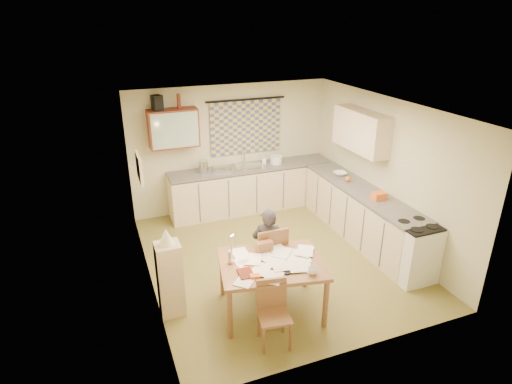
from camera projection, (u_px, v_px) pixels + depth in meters
name	position (u px, v px, depth m)	size (l,w,h in m)	color
floor	(275.00, 259.00, 7.06)	(4.00, 4.50, 0.02)	olive
ceiling	(278.00, 106.00, 6.08)	(4.00, 4.50, 0.02)	white
wall_back	(231.00, 148.00, 8.52)	(4.00, 0.02, 2.50)	beige
wall_front	(360.00, 262.00, 4.63)	(4.00, 0.02, 2.50)	beige
wall_left	(143.00, 208.00, 5.91)	(0.02, 4.50, 2.50)	beige
wall_right	(385.00, 172.00, 7.24)	(0.02, 4.50, 2.50)	beige
window_blind	(246.00, 127.00, 8.43)	(1.45, 0.03, 1.05)	#374D7E
curtain_rod	(246.00, 100.00, 8.19)	(0.04, 0.04, 1.60)	black
wall_cabinet	(173.00, 128.00, 7.77)	(0.90, 0.34, 0.70)	#5D2114
wall_cabinet_glass	(175.00, 130.00, 7.62)	(0.84, 0.02, 0.64)	#99B2A5
upper_cabinet_right	(361.00, 131.00, 7.42)	(0.34, 1.30, 0.70)	beige
framed_print	(139.00, 168.00, 6.09)	(0.04, 0.50, 0.40)	beige
print_canvas	(141.00, 168.00, 6.10)	(0.01, 0.42, 0.32)	white
counter_back	(251.00, 188.00, 8.66)	(3.30, 0.62, 0.92)	beige
counter_right	(360.00, 214.00, 7.57)	(0.62, 2.95, 0.92)	beige
stove	(413.00, 252.00, 6.37)	(0.59, 0.59, 0.91)	white
sink	(249.00, 169.00, 8.48)	(0.55, 0.45, 0.10)	silver
tap	(244.00, 158.00, 8.56)	(0.03, 0.03, 0.28)	silver
dish_rack	(222.00, 169.00, 8.27)	(0.35, 0.30, 0.06)	silver
kettle	(203.00, 167.00, 8.11)	(0.18, 0.18, 0.24)	silver
mixing_bowl	(276.00, 160.00, 8.63)	(0.24, 0.24, 0.16)	white
soap_bottle	(264.00, 160.00, 8.59)	(0.10, 0.10, 0.17)	white
bowl	(340.00, 174.00, 8.03)	(0.29, 0.29, 0.06)	white
orange_bag	(379.00, 196.00, 6.98)	(0.22, 0.16, 0.12)	orange
fruit_orange	(348.00, 179.00, 7.70)	(0.10, 0.10, 0.10)	orange
speaker	(157.00, 103.00, 7.50)	(0.16, 0.20, 0.26)	black
bottle_green	(162.00, 102.00, 7.52)	(0.07, 0.07, 0.26)	#195926
bottle_brown	(179.00, 101.00, 7.63)	(0.07, 0.07, 0.26)	#5D2114
dining_table	(271.00, 286.00, 5.70)	(1.51, 1.26, 0.75)	brown
chair_far	(268.00, 267.00, 6.26)	(0.46, 0.46, 1.00)	brown
chair_near	(274.00, 325.00, 5.17)	(0.43, 0.43, 0.83)	brown
person	(268.00, 248.00, 6.13)	(0.54, 0.47, 1.24)	black
shelf_stand	(170.00, 279.00, 5.59)	(0.32, 0.30, 1.05)	beige
lampshade	(166.00, 237.00, 5.34)	(0.20, 0.20, 0.22)	beige
letter_rack	(264.00, 247.00, 5.76)	(0.22, 0.10, 0.16)	brown
mug	(312.00, 271.00, 5.29)	(0.13, 0.13, 0.09)	white
magazine	(239.00, 275.00, 5.27)	(0.20, 0.25, 0.02)	maroon
book	(243.00, 267.00, 5.42)	(0.27, 0.28, 0.02)	orange
orange_box	(255.00, 276.00, 5.22)	(0.12, 0.08, 0.04)	orange
eyeglasses	(290.00, 273.00, 5.31)	(0.13, 0.04, 0.02)	black
candle_holder	(230.00, 257.00, 5.50)	(0.06, 0.06, 0.18)	silver
candle	(231.00, 244.00, 5.42)	(0.02, 0.02, 0.22)	white
candle_flame	(233.00, 235.00, 5.38)	(0.02, 0.02, 0.02)	#FFCC66
papers	(277.00, 260.00, 5.57)	(1.32, 1.03, 0.03)	white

